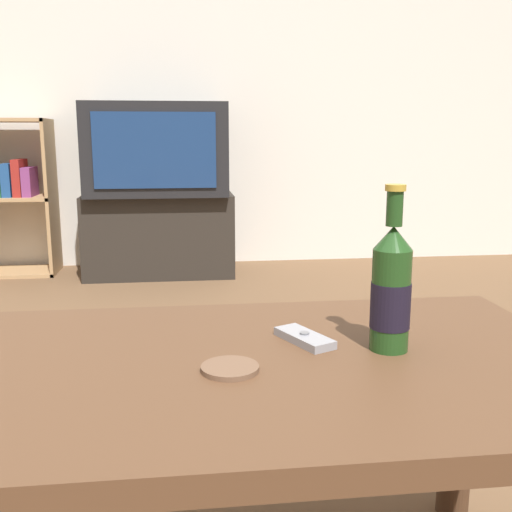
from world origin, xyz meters
TOP-DOWN VIEW (x-y plane):
  - back_wall at (0.00, 3.02)m, footprint 8.00×0.05m
  - coffee_table at (0.00, 0.00)m, footprint 1.07×0.63m
  - tv_stand at (-0.25, 2.72)m, footprint 0.87×0.46m
  - television at (-0.25, 2.71)m, footprint 0.80×0.59m
  - bookshelf at (-1.11, 2.81)m, footprint 0.44×0.30m
  - beer_bottle at (0.22, 0.02)m, footprint 0.06×0.06m
  - cell_phone at (0.09, 0.07)m, footprint 0.09×0.13m
  - coaster at (-0.04, -0.04)m, footprint 0.09×0.09m

SIDE VIEW (x-z plane):
  - tv_stand at x=-0.25m, z-range 0.00..0.48m
  - coffee_table at x=0.00m, z-range 0.16..0.64m
  - coaster at x=-0.04m, z-range 0.48..0.49m
  - cell_phone at x=0.09m, z-range 0.48..0.49m
  - bookshelf at x=-1.11m, z-range 0.04..0.96m
  - beer_bottle at x=0.22m, z-range 0.44..0.71m
  - television at x=-0.25m, z-range 0.48..1.00m
  - back_wall at x=0.00m, z-range 0.00..2.60m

